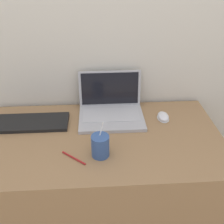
{
  "coord_description": "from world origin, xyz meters",
  "views": [
    {
      "loc": [
        -0.01,
        -0.76,
        1.62
      ],
      "look_at": [
        0.07,
        0.45,
        0.85
      ],
      "focal_mm": 42.0,
      "sensor_mm": 36.0,
      "label": 1
    }
  ],
  "objects_px": {
    "laptop": "(111,108)",
    "drink_cup": "(101,145)",
    "computer_mouse": "(163,117)",
    "pen": "(74,158)",
    "external_keyboard": "(29,123)"
  },
  "relations": [
    {
      "from": "external_keyboard",
      "to": "pen",
      "type": "relative_size",
      "value": 3.75
    },
    {
      "from": "laptop",
      "to": "computer_mouse",
      "type": "relative_size",
      "value": 3.64
    },
    {
      "from": "laptop",
      "to": "computer_mouse",
      "type": "xyz_separation_m",
      "value": [
        0.3,
        -0.06,
        -0.03
      ]
    },
    {
      "from": "computer_mouse",
      "to": "laptop",
      "type": "bearing_deg",
      "value": 169.19
    },
    {
      "from": "laptop",
      "to": "pen",
      "type": "relative_size",
      "value": 3.14
    },
    {
      "from": "pen",
      "to": "computer_mouse",
      "type": "bearing_deg",
      "value": 31.88
    },
    {
      "from": "drink_cup",
      "to": "pen",
      "type": "bearing_deg",
      "value": -172.01
    },
    {
      "from": "laptop",
      "to": "drink_cup",
      "type": "height_order",
      "value": "laptop"
    },
    {
      "from": "laptop",
      "to": "external_keyboard",
      "type": "xyz_separation_m",
      "value": [
        -0.47,
        -0.07,
        -0.04
      ]
    },
    {
      "from": "laptop",
      "to": "external_keyboard",
      "type": "height_order",
      "value": "laptop"
    },
    {
      "from": "pen",
      "to": "laptop",
      "type": "bearing_deg",
      "value": 61.64
    },
    {
      "from": "laptop",
      "to": "drink_cup",
      "type": "distance_m",
      "value": 0.36
    },
    {
      "from": "computer_mouse",
      "to": "pen",
      "type": "bearing_deg",
      "value": -148.12
    },
    {
      "from": "drink_cup",
      "to": "external_keyboard",
      "type": "height_order",
      "value": "drink_cup"
    },
    {
      "from": "laptop",
      "to": "pen",
      "type": "bearing_deg",
      "value": -118.36
    }
  ]
}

